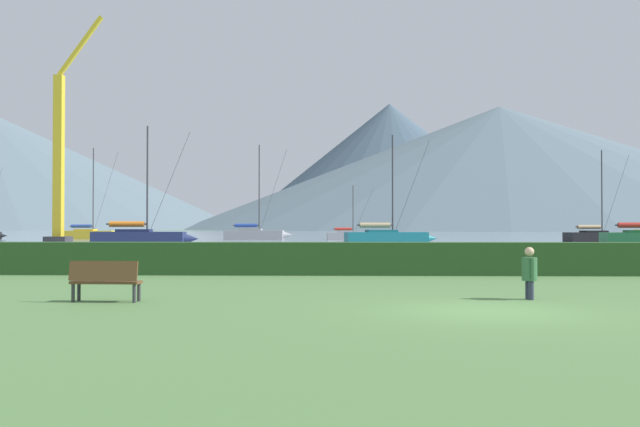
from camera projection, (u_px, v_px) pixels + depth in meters
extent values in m
plane|color=#517A42|center=(486.00, 311.00, 14.67)|extent=(1000.00, 1000.00, 0.00)
cube|color=#8499A8|center=(355.00, 234.00, 151.59)|extent=(320.00, 246.00, 0.00)
cube|color=#284C23|center=(424.00, 259.00, 25.67)|extent=(80.00, 1.20, 1.17)
cube|color=#9E9EA3|center=(349.00, 236.00, 91.30)|extent=(5.77, 2.39, 0.88)
cone|color=#9E9EA3|center=(374.00, 236.00, 91.47)|extent=(1.02, 0.83, 0.75)
cube|color=gray|center=(347.00, 234.00, 91.29)|extent=(2.20, 1.52, 0.56)
cylinder|color=#333338|center=(353.00, 211.00, 91.38)|extent=(0.11, 0.11, 6.47)
cylinder|color=#333338|center=(343.00, 229.00, 91.27)|extent=(2.53, 0.31, 0.10)
cylinder|color=red|center=(343.00, 229.00, 91.27)|extent=(2.18, 0.53, 0.35)
cylinder|color=#333338|center=(363.00, 212.00, 91.45)|extent=(2.67, 0.25, 6.16)
cube|color=black|center=(597.00, 237.00, 76.99)|extent=(7.08, 3.49, 1.06)
cone|color=black|center=(630.00, 237.00, 77.56)|extent=(1.30, 1.10, 0.90)
cube|color=black|center=(594.00, 234.00, 76.94)|extent=(2.76, 2.05, 0.68)
cylinder|color=#333338|center=(602.00, 193.00, 77.16)|extent=(0.14, 0.14, 9.35)
cylinder|color=#333338|center=(589.00, 227.00, 76.87)|extent=(3.02, 0.66, 0.12)
cylinder|color=tan|center=(589.00, 227.00, 76.87)|extent=(2.63, 0.88, 0.43)
cylinder|color=#333338|center=(616.00, 196.00, 77.39)|extent=(3.17, 0.60, 8.89)
cube|color=gold|center=(89.00, 235.00, 95.81)|extent=(7.21, 2.68, 1.12)
cone|color=gold|center=(118.00, 235.00, 95.56)|extent=(1.25, 0.99, 0.95)
cube|color=gold|center=(86.00, 232.00, 95.84)|extent=(2.70, 1.80, 0.71)
cylinder|color=#333338|center=(93.00, 191.00, 95.88)|extent=(0.14, 0.14, 11.59)
cylinder|color=#333338|center=(81.00, 226.00, 95.89)|extent=(3.21, 0.23, 0.12)
cylinder|color=#2847A3|center=(81.00, 226.00, 95.89)|extent=(2.74, 0.54, 0.45)
cylinder|color=#333338|center=(106.00, 193.00, 95.77)|extent=(3.39, 0.14, 11.02)
cube|color=navy|center=(139.00, 239.00, 63.06)|extent=(8.09, 3.36, 1.24)
cone|color=navy|center=(191.00, 239.00, 63.31)|extent=(1.44, 1.16, 1.05)
cube|color=#1B2449|center=(134.00, 234.00, 63.04)|extent=(3.08, 2.13, 0.79)
cylinder|color=#333338|center=(147.00, 182.00, 63.18)|extent=(0.16, 0.16, 9.90)
cylinder|color=#333338|center=(127.00, 224.00, 63.02)|extent=(3.55, 0.44, 0.14)
cylinder|color=orange|center=(127.00, 224.00, 63.02)|extent=(3.05, 0.75, 0.50)
cylinder|color=#333338|center=(169.00, 185.00, 63.28)|extent=(3.74, 0.35, 9.42)
cylinder|color=#333338|center=(635.00, 225.00, 62.23)|extent=(3.37, 0.34, 0.13)
cylinder|color=red|center=(635.00, 225.00, 62.23)|extent=(2.89, 0.65, 0.47)
cube|color=#19707A|center=(386.00, 238.00, 66.69)|extent=(7.81, 3.72, 1.18)
cone|color=#19707A|center=(431.00, 238.00, 67.24)|extent=(1.43, 1.19, 1.00)
cube|color=#16646E|center=(381.00, 234.00, 66.64)|extent=(3.04, 2.22, 0.75)
cylinder|color=#333338|center=(393.00, 186.00, 66.86)|extent=(0.15, 0.15, 9.62)
cylinder|color=#333338|center=(375.00, 225.00, 66.58)|extent=(3.35, 0.66, 0.13)
cylinder|color=tan|center=(375.00, 225.00, 66.58)|extent=(2.91, 0.92, 0.47)
cylinder|color=#333338|center=(411.00, 189.00, 67.08)|extent=(3.53, 0.59, 9.15)
cube|color=#9E9EA3|center=(254.00, 235.00, 91.71)|extent=(7.54, 2.64, 1.18)
cone|color=#9E9EA3|center=(288.00, 235.00, 91.55)|extent=(1.30, 1.01, 1.00)
cube|color=gray|center=(251.00, 232.00, 91.73)|extent=(2.81, 1.83, 0.75)
cylinder|color=#333338|center=(259.00, 190.00, 91.79)|extent=(0.15, 0.15, 11.50)
cylinder|color=#333338|center=(246.00, 225.00, 91.77)|extent=(3.38, 0.16, 0.13)
cylinder|color=#2847A3|center=(246.00, 225.00, 91.77)|extent=(2.88, 0.50, 0.47)
cylinder|color=#333338|center=(273.00, 192.00, 91.71)|extent=(3.57, 0.06, 10.93)
cone|color=black|center=(3.00, 236.00, 93.44)|extent=(1.17, 0.98, 0.82)
cube|color=brown|center=(106.00, 282.00, 16.55)|extent=(1.61, 0.52, 0.06)
cube|color=brown|center=(103.00, 271.00, 16.37)|extent=(1.60, 0.19, 0.45)
cylinder|color=#333338|center=(139.00, 292.00, 16.66)|extent=(0.08, 0.08, 0.45)
cylinder|color=#333338|center=(79.00, 291.00, 16.76)|extent=(0.08, 0.08, 0.45)
cylinder|color=#333338|center=(134.00, 293.00, 16.33)|extent=(0.08, 0.08, 0.45)
cylinder|color=#333338|center=(73.00, 293.00, 16.43)|extent=(0.08, 0.08, 0.45)
cylinder|color=#2D3347|center=(531.00, 290.00, 16.97)|extent=(0.14, 0.14, 0.45)
cylinder|color=#2D3347|center=(528.00, 290.00, 17.15)|extent=(0.14, 0.14, 0.45)
cylinder|color=#33663D|center=(529.00, 269.00, 17.07)|extent=(0.36, 0.36, 0.55)
cylinder|color=#33663D|center=(533.00, 268.00, 16.83)|extent=(0.09, 0.09, 0.49)
cylinder|color=#33663D|center=(526.00, 267.00, 17.31)|extent=(0.09, 0.09, 0.49)
sphere|color=tan|center=(529.00, 252.00, 17.08)|extent=(0.22, 0.22, 0.22)
cube|color=#333338|center=(58.00, 241.00, 65.09)|extent=(2.00, 2.00, 0.80)
cube|color=gold|center=(59.00, 156.00, 65.22)|extent=(0.80, 0.80, 14.70)
cube|color=gold|center=(80.00, 46.00, 65.34)|extent=(4.16, 0.36, 5.54)
cone|color=#4C6070|center=(513.00, 182.00, 384.78)|extent=(310.48, 310.48, 50.75)
cone|color=slate|center=(500.00, 168.00, 375.38)|extent=(329.64, 329.64, 64.52)
cone|color=#425666|center=(390.00, 166.00, 418.06)|extent=(182.58, 182.58, 73.23)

